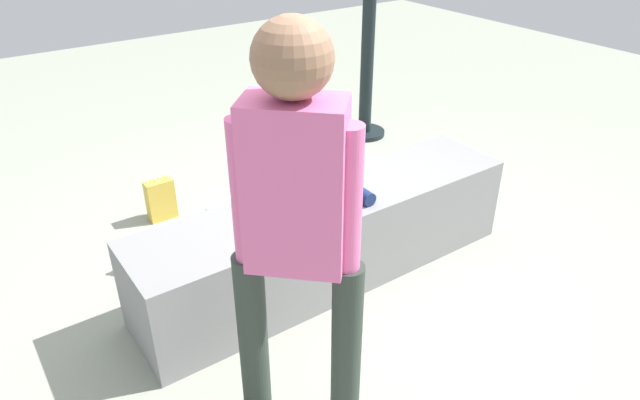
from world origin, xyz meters
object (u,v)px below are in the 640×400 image
object	(u,v)px
child_seated	(338,158)
cake_box_white	(237,212)
adult_standing	(296,213)
cake_plate	(294,216)
water_bottle_near_gift	(136,257)
handbag_black_leather	(324,167)
gift_bag	(161,199)
party_cup_red	(290,221)

from	to	relation	value
child_seated	cake_box_white	world-z (taller)	child_seated
adult_standing	cake_plate	bearing A→B (deg)	58.40
water_bottle_near_gift	handbag_black_leather	xyz separation A→B (m)	(1.54, 0.27, 0.03)
gift_bag	handbag_black_leather	size ratio (longest dim) A/B	0.94
adult_standing	cake_box_white	distance (m)	1.92
cake_plate	party_cup_red	xyz separation A→B (m)	(0.37, 0.64, -0.49)
child_seated	handbag_black_leather	size ratio (longest dim) A/B	1.43
child_seated	cake_plate	size ratio (longest dim) A/B	2.16
cake_plate	handbag_black_leather	xyz separation A→B (m)	(0.92, 1.04, -0.41)
child_seated	cake_plate	bearing A→B (deg)	-164.48
cake_box_white	child_seated	bearing A→B (deg)	-75.69
cake_plate	handbag_black_leather	bearing A→B (deg)	48.28
gift_bag	handbag_black_leather	bearing A→B (deg)	-9.66
handbag_black_leather	gift_bag	bearing A→B (deg)	170.34
child_seated	handbag_black_leather	xyz separation A→B (m)	(0.59, 0.94, -0.60)
water_bottle_near_gift	cake_box_white	distance (m)	0.76
gift_bag	handbag_black_leather	distance (m)	1.21
gift_bag	water_bottle_near_gift	bearing A→B (deg)	-125.84
adult_standing	water_bottle_near_gift	world-z (taller)	adult_standing
child_seated	cake_plate	distance (m)	0.40
cake_box_white	handbag_black_leather	distance (m)	0.81
water_bottle_near_gift	cake_box_white	size ratio (longest dim) A/B	0.67
cake_box_white	party_cup_red	bearing A→B (deg)	-49.52
gift_bag	water_bottle_near_gift	distance (m)	0.59
gift_bag	child_seated	bearing A→B (deg)	-61.94
water_bottle_near_gift	handbag_black_leather	world-z (taller)	handbag_black_leather
cake_plate	cake_box_white	distance (m)	1.05
child_seated	cake_box_white	distance (m)	1.09
adult_standing	handbag_black_leather	xyz separation A→B (m)	(1.33, 1.69, -0.89)
cake_plate	party_cup_red	size ratio (longest dim) A/B	2.40
adult_standing	cake_plate	world-z (taller)	adult_standing
adult_standing	party_cup_red	distance (m)	1.79
adult_standing	cake_box_white	world-z (taller)	adult_standing
party_cup_red	handbag_black_leather	xyz separation A→B (m)	(0.56, 0.39, 0.08)
gift_bag	cake_plate	bearing A→B (deg)	-77.58
child_seated	cake_box_white	xyz separation A→B (m)	(-0.21, 0.83, -0.67)
cake_plate	party_cup_red	world-z (taller)	cake_plate
child_seated	party_cup_red	bearing A→B (deg)	86.87
cake_box_white	water_bottle_near_gift	bearing A→B (deg)	-167.47
party_cup_red	handbag_black_leather	distance (m)	0.69
child_seated	water_bottle_near_gift	xyz separation A→B (m)	(-0.96, 0.67, -0.64)
handbag_black_leather	cake_box_white	bearing A→B (deg)	-172.27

